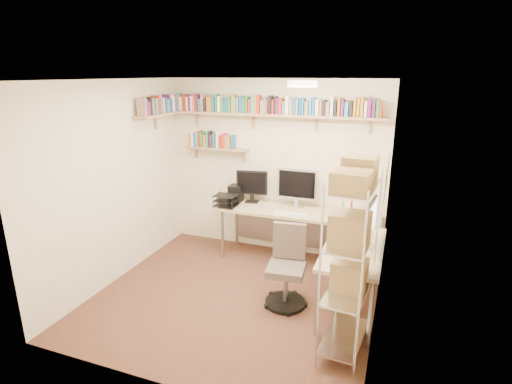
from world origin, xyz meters
TOP-DOWN VIEW (x-y plane):
  - ground at (0.00, 0.00)m, footprint 3.20×3.20m
  - room_shell at (0.00, 0.00)m, footprint 3.24×3.04m
  - wall_shelves at (-0.44, 1.30)m, footprint 3.12×1.09m
  - corner_desk at (0.49, 0.93)m, footprint 2.32×1.92m
  - office_chair at (0.61, 0.10)m, footprint 0.49×0.50m
  - wire_rack at (1.36, -0.51)m, footprint 0.43×0.77m

SIDE VIEW (x-z plane):
  - ground at x=0.00m, z-range 0.00..0.00m
  - office_chair at x=0.61m, z-range -0.07..0.86m
  - corner_desk at x=0.49m, z-range 0.09..1.40m
  - wire_rack at x=1.36m, z-range 0.30..2.17m
  - room_shell at x=0.00m, z-range 0.29..2.81m
  - wall_shelves at x=-0.44m, z-range 1.63..2.43m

